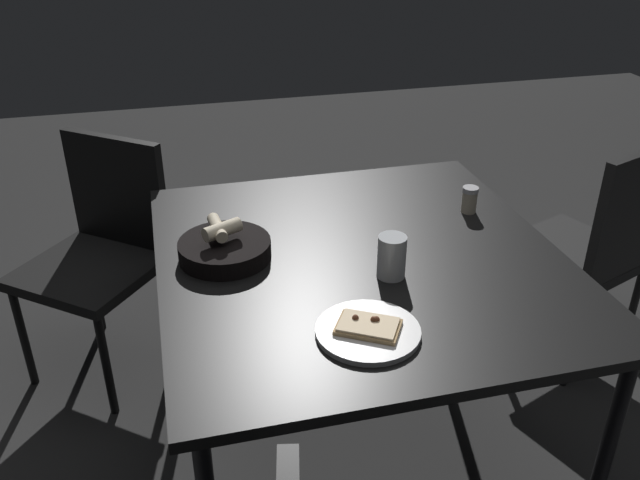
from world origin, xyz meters
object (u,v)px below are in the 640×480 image
pepper_shaker (469,201)px  chair_near (596,242)px  bread_basket (224,248)px  chair_far (102,243)px  beer_glass (392,258)px  dining_table (360,272)px  pizza_plate (368,330)px

pepper_shaker → chair_near: chair_near is taller
bread_basket → chair_far: bearing=-148.4°
beer_glass → chair_far: chair_far is taller
dining_table → pepper_shaker: (-0.18, 0.41, 0.09)m
dining_table → pepper_shaker: pepper_shaker is taller
dining_table → bread_basket: 0.39m
chair_near → pizza_plate: bearing=-59.6°
dining_table → bread_basket: bread_basket is taller
bread_basket → pepper_shaker: bread_basket is taller
beer_glass → pepper_shaker: 0.48m
dining_table → chair_far: (-0.71, -0.76, -0.18)m
chair_near → beer_glass: bearing=-66.8°
dining_table → chair_near: chair_near is taller
chair_near → chair_far: 1.81m
bread_basket → pizza_plate: bearing=32.8°
pepper_shaker → chair_far: chair_far is taller
beer_glass → chair_far: size_ratio=0.13×
chair_near → pepper_shaker: bearing=-80.1°
dining_table → pizza_plate: pizza_plate is taller
dining_table → chair_near: bearing=105.9°
dining_table → beer_glass: bearing=20.3°
pepper_shaker → chair_far: (-0.53, -1.17, -0.27)m
pizza_plate → chair_near: size_ratio=0.27×
chair_near → chair_far: chair_near is taller
pepper_shaker → chair_near: 0.66m
pizza_plate → beer_glass: bearing=149.3°
beer_glass → pepper_shaker: bearing=129.8°
bread_basket → chair_far: size_ratio=0.29×
beer_glass → chair_near: bearing=113.2°
pizza_plate → chair_far: (-1.07, -0.67, -0.25)m
dining_table → bread_basket: (-0.08, -0.37, 0.08)m
dining_table → chair_far: chair_far is taller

